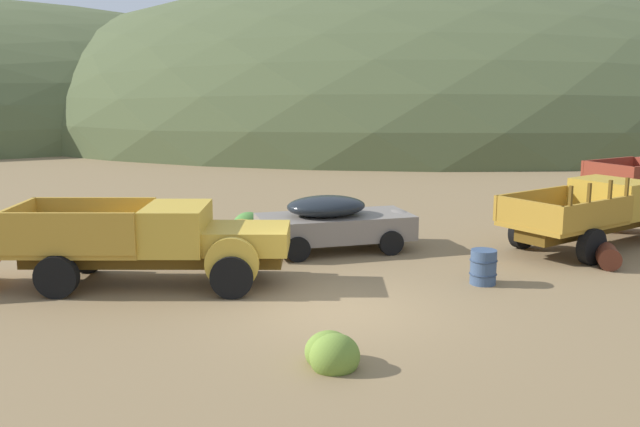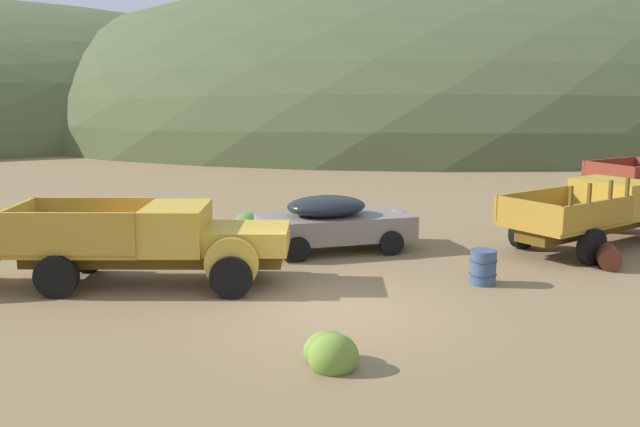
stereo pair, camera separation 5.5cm
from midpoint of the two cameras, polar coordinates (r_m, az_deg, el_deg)
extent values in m
plane|color=olive|center=(14.94, 1.39, -7.81)|extent=(300.00, 300.00, 0.00)
ellipsoid|color=#4C5633|center=(78.33, 5.65, 7.34)|extent=(82.98, 83.32, 28.27)
ellipsoid|color=brown|center=(124.35, 22.86, 7.85)|extent=(91.73, 89.48, 46.83)
cube|color=brown|center=(17.03, -13.23, -3.44)|extent=(6.05, 2.60, 0.36)
cube|color=gold|center=(16.54, -5.78, -2.00)|extent=(2.30, 2.14, 0.55)
cube|color=#B7B2A8|center=(16.47, -2.70, -2.11)|extent=(0.40, 1.12, 0.44)
cylinder|color=gold|center=(15.70, -7.06, -4.07)|extent=(1.20, 0.51, 1.20)
cylinder|color=gold|center=(17.60, -6.24, -2.41)|extent=(1.20, 0.51, 1.20)
cube|color=gold|center=(16.74, -11.43, -1.13)|extent=(1.88, 2.23, 1.05)
cube|color=black|center=(16.58, -9.33, -0.43)|extent=(0.51, 1.57, 0.59)
cube|color=#B5882D|center=(17.43, -18.55, -2.58)|extent=(3.49, 2.78, 0.12)
cube|color=#B5882D|center=(16.40, -19.78, -1.57)|extent=(2.95, 0.96, 0.95)
cube|color=#B5882D|center=(18.25, -17.65, -0.22)|extent=(2.95, 0.96, 0.95)
cube|color=#B5882D|center=(17.85, -23.09, -0.83)|extent=(0.66, 1.95, 0.95)
cylinder|color=black|center=(15.72, -7.06, -5.10)|extent=(1.00, 0.54, 0.96)
cylinder|color=black|center=(17.72, -6.20, -3.25)|extent=(1.00, 0.54, 0.96)
cylinder|color=black|center=(16.67, -20.44, -4.80)|extent=(1.00, 0.54, 0.96)
cylinder|color=black|center=(18.57, -18.19, -3.09)|extent=(1.00, 0.54, 0.96)
cube|color=slate|center=(19.83, 1.30, -1.07)|extent=(4.28, 1.90, 0.68)
ellipsoid|color=black|center=(19.64, 0.59, 0.60)|extent=(2.23, 1.66, 0.57)
ellipsoid|color=slate|center=(20.45, 6.46, -0.58)|extent=(0.95, 1.51, 0.61)
cylinder|color=black|center=(19.47, 5.85, -2.38)|extent=(0.68, 0.20, 0.68)
cylinder|color=black|center=(21.18, 3.98, -1.26)|extent=(0.68, 0.20, 0.68)
cylinder|color=black|center=(18.67, -1.75, -2.90)|extent=(0.68, 0.20, 0.68)
cylinder|color=black|center=(20.45, -3.03, -1.69)|extent=(0.68, 0.20, 0.68)
cube|color=#593D12|center=(21.83, 21.64, -0.79)|extent=(6.16, 3.01, 0.36)
cylinder|color=#B28928|center=(24.04, 22.19, 0.43)|extent=(1.19, 0.57, 1.20)
cube|color=#B28928|center=(22.20, 22.59, 1.18)|extent=(2.03, 2.39, 1.05)
cube|color=black|center=(22.71, 23.49, 1.85)|extent=(0.62, 1.63, 0.59)
cube|color=#A47826|center=(20.40, 19.09, -0.71)|extent=(3.65, 3.04, 0.12)
cube|color=#A47826|center=(19.75, 21.65, -0.03)|extent=(2.98, 1.14, 0.70)
cube|color=#A47826|center=(20.94, 16.81, 0.86)|extent=(2.98, 1.14, 0.70)
cube|color=#A47826|center=(19.14, 16.56, -0.04)|extent=(0.80, 2.02, 0.70)
cube|color=#593D12|center=(18.62, 19.68, 1.35)|extent=(0.10, 0.10, 0.50)
cube|color=#593D12|center=(19.26, 21.01, 1.57)|extent=(0.10, 0.10, 0.50)
cube|color=#593D12|center=(20.05, 22.50, 1.80)|extent=(0.10, 0.10, 0.50)
cube|color=#593D12|center=(20.71, 23.65, 1.98)|extent=(0.10, 0.10, 0.50)
cylinder|color=black|center=(24.12, 22.04, -0.20)|extent=(1.00, 0.59, 0.96)
cylinder|color=black|center=(19.68, 21.18, -2.51)|extent=(1.00, 0.59, 0.96)
cylinder|color=black|center=(20.92, 16.16, -1.43)|extent=(1.00, 0.59, 0.96)
cube|color=maroon|center=(27.28, 23.93, 1.76)|extent=(3.17, 2.64, 0.12)
cube|color=maroon|center=(27.82, 22.32, 3.15)|extent=(2.70, 0.76, 0.95)
cube|color=maroon|center=(26.16, 22.29, 2.71)|extent=(0.59, 2.01, 0.95)
cylinder|color=black|center=(27.80, 21.82, 1.19)|extent=(1.00, 0.50, 0.96)
cylinder|color=#384C6B|center=(17.10, 13.13, -4.24)|extent=(0.61, 0.61, 0.82)
torus|color=#27354A|center=(17.06, 13.15, -3.70)|extent=(0.65, 0.65, 0.03)
torus|color=#27354A|center=(17.14, 13.10, -4.77)|extent=(0.65, 0.65, 0.03)
cylinder|color=#5B2819|center=(19.57, 22.31, -3.24)|extent=(0.93, 1.04, 0.57)
ellipsoid|color=olive|center=(12.29, 0.71, -11.06)|extent=(0.82, 0.74, 0.71)
ellipsoid|color=olive|center=(12.03, 1.23, -11.48)|extent=(0.86, 0.78, 0.78)
ellipsoid|color=#4C8438|center=(21.99, -5.84, -1.13)|extent=(0.78, 0.71, 0.84)
ellipsoid|color=#4C8438|center=(22.10, -6.07, -1.31)|extent=(0.64, 0.58, 0.51)
ellipsoid|color=#4C8438|center=(22.03, -5.70, -1.05)|extent=(1.00, 0.90, 0.91)
camera|label=1|loc=(0.03, -89.91, 0.02)|focal=39.61mm
camera|label=2|loc=(0.03, 90.09, -0.02)|focal=39.61mm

